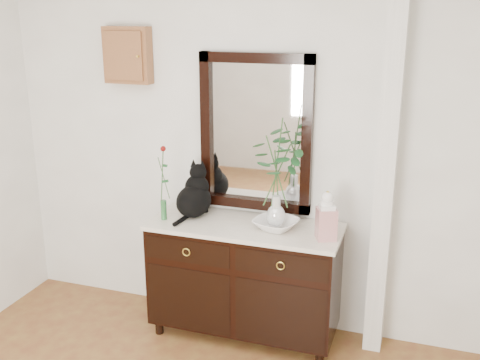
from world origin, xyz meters
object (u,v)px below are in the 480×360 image
(sideboard, at_px, (245,274))
(cat, at_px, (194,191))
(lotus_bowl, at_px, (276,224))
(ginger_jar, at_px, (327,215))

(sideboard, bearing_deg, cat, 172.66)
(sideboard, relative_size, lotus_bowl, 4.62)
(cat, distance_m, ginger_jar, 0.97)
(ginger_jar, bearing_deg, lotus_bowl, 170.57)
(lotus_bowl, relative_size, ginger_jar, 0.88)
(ginger_jar, bearing_deg, sideboard, 173.26)
(sideboard, xyz_separation_m, lotus_bowl, (0.22, -0.01, 0.41))
(cat, bearing_deg, ginger_jar, -1.12)
(sideboard, bearing_deg, lotus_bowl, -2.50)
(sideboard, distance_m, ginger_jar, 0.79)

